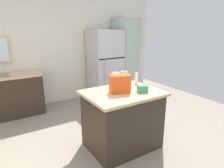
% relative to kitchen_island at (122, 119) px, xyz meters
% --- Properties ---
extents(ground, '(6.59, 6.59, 0.00)m').
position_rel_kitchen_island_xyz_m(ground, '(-0.12, -0.09, -0.46)').
color(ground, gray).
extents(back_wall, '(5.49, 0.13, 2.66)m').
position_rel_kitchen_island_xyz_m(back_wall, '(-0.14, 2.57, 0.87)').
color(back_wall, silver).
rests_on(back_wall, ground).
extents(kitchen_island, '(1.12, 0.87, 0.91)m').
position_rel_kitchen_island_xyz_m(kitchen_island, '(0.00, 0.00, 0.00)').
color(kitchen_island, '#33281E').
rests_on(kitchen_island, ground).
extents(refrigerator, '(0.77, 0.74, 1.78)m').
position_rel_kitchen_island_xyz_m(refrigerator, '(0.95, 2.14, 0.43)').
color(refrigerator, '#B7B7BC').
rests_on(refrigerator, ground).
extents(tall_cabinet, '(0.50, 0.67, 2.07)m').
position_rel_kitchen_island_xyz_m(tall_cabinet, '(1.60, 2.14, 0.58)').
color(tall_cabinet, '#9EB2A8').
rests_on(tall_cabinet, ground).
extents(sink_counter, '(1.27, 0.62, 1.08)m').
position_rel_kitchen_island_xyz_m(sink_counter, '(-1.33, 2.20, 0.00)').
color(sink_counter, '#33281E').
rests_on(sink_counter, ground).
extents(shopping_bag, '(0.33, 0.25, 0.31)m').
position_rel_kitchen_island_xyz_m(shopping_bag, '(-0.05, 0.00, 0.59)').
color(shopping_bag, '#DB511E').
rests_on(shopping_bag, kitchen_island).
extents(small_box, '(0.19, 0.17, 0.11)m').
position_rel_kitchen_island_xyz_m(small_box, '(0.24, -0.17, 0.50)').
color(small_box, '#388E66').
rests_on(small_box, kitchen_island).
extents(bottle, '(0.06, 0.06, 0.25)m').
position_rel_kitchen_island_xyz_m(bottle, '(0.46, 0.24, 0.56)').
color(bottle, white).
rests_on(bottle, kitchen_island).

